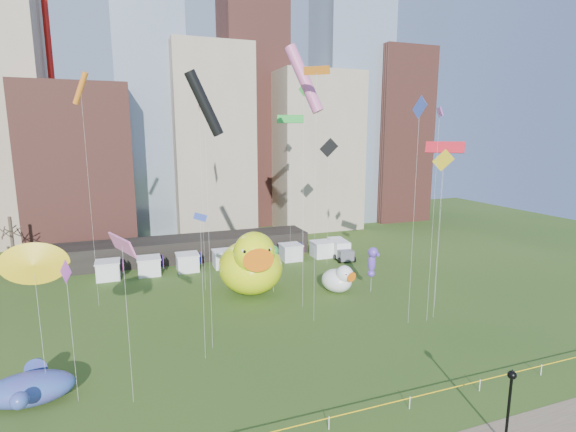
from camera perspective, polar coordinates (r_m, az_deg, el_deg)
name	(u,v)px	position (r m, az deg, el deg)	size (l,w,h in m)	color
ground	(329,429)	(30.36, 5.40, -26.19)	(160.00, 160.00, 0.00)	#2B4C18
skyline	(199,117)	(83.96, -11.60, 12.61)	(101.00, 23.00, 68.00)	brown
pavilion	(182,249)	(66.28, -13.78, -4.20)	(38.00, 6.00, 3.20)	black
vendor_tents	(224,259)	(61.42, -8.42, -5.66)	(33.24, 2.80, 2.40)	white
caution_tape	(329,420)	(29.96, 5.42, -25.15)	(50.00, 0.06, 0.90)	white
big_duck	(251,264)	(50.21, -4.85, -6.32)	(8.28, 10.55, 7.83)	#E7FF0D
small_duck	(338,279)	(51.52, 6.64, -8.27)	(4.38, 4.90, 3.43)	white
seahorse_green	(273,259)	(50.48, -1.94, -5.64)	(1.71, 1.91, 5.68)	silver
seahorse_purple	(372,260)	(51.55, 11.04, -5.66)	(1.36, 1.62, 5.40)	silver
whale_inflatable	(31,386)	(36.57, -30.78, -18.72)	(5.66, 7.29, 2.50)	#4B348F
lamppost	(510,399)	(30.31, 27.15, -20.66)	(0.51, 0.51, 4.91)	black
box_truck	(340,249)	(65.92, 6.83, -4.29)	(2.96, 6.28, 2.58)	white
kite_0	(445,148)	(46.72, 19.95, 8.42)	(2.93, 3.11, 17.55)	silver
kite_1	(304,79)	(44.33, 2.13, 17.55)	(3.88, 3.15, 26.88)	silver
kite_2	(204,104)	(35.44, -10.97, 14.30)	(3.07, 1.21, 23.12)	silver
kite_3	(303,103)	(58.89, 2.04, 14.60)	(1.59, 0.43, 24.73)	silver
kite_4	(443,165)	(43.77, 19.73, 6.33)	(1.08, 1.87, 16.90)	silver
kite_5	(419,116)	(41.61, 16.90, 12.45)	(0.04, 2.07, 21.67)	silver
kite_6	(317,74)	(40.80, 3.79, 18.13)	(2.09, 1.79, 24.23)	silver
kite_7	(440,114)	(42.63, 19.34, 12.54)	(1.72, 2.42, 20.65)	silver
kite_8	(199,98)	(50.48, -11.70, 15.03)	(0.30, 3.54, 24.37)	silver
kite_9	(122,245)	(29.92, -21.01, -3.60)	(1.75, 3.63, 11.78)	silver
kite_10	(329,150)	(59.47, 5.41, 8.64)	(2.62, 0.51, 17.84)	silver
kite_11	(290,120)	(59.44, 0.31, 12.55)	(3.40, 2.25, 20.86)	silver
kite_12	(33,265)	(32.96, -30.52, -5.54)	(2.91, 0.54, 11.28)	silver
kite_13	(200,219)	(34.30, -11.49, -0.41)	(0.88, 1.69, 12.17)	silver
kite_14	(81,89)	(49.00, -25.65, 14.86)	(1.92, 1.42, 24.34)	silver
kite_15	(66,275)	(32.11, -27.19, -6.97)	(0.89, 1.49, 10.22)	silver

